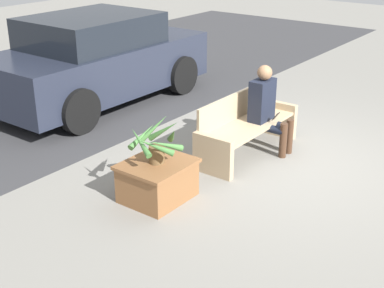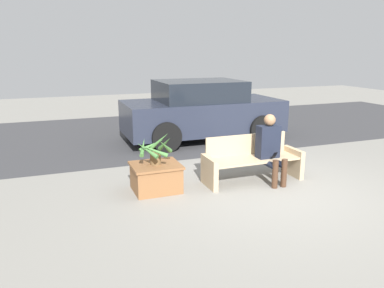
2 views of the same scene
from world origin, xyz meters
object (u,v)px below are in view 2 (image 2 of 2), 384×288
planter_box (156,176)px  potted_plant (155,150)px  parked_car (202,111)px  bench (252,160)px  person_seated (270,146)px

planter_box → potted_plant: potted_plant is taller
potted_plant → parked_car: parked_car is taller
bench → person_seated: (0.26, -0.19, 0.28)m
person_seated → potted_plant: size_ratio=1.95×
planter_box → potted_plant: bearing=150.8°
bench → planter_box: bench is taller
planter_box → parked_car: parked_car is taller
bench → planter_box: 1.78m
bench → person_seated: 0.42m
planter_box → person_seated: bearing=-7.7°
planter_box → parked_car: bearing=56.3°
person_seated → planter_box: size_ratio=1.51×
planter_box → parked_car: size_ratio=0.20×
potted_plant → bench: bearing=-3.0°
person_seated → potted_plant: bearing=172.3°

